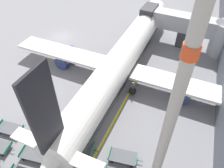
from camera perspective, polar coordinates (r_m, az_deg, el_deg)
name	(u,v)px	position (r m, az deg, el deg)	size (l,w,h in m)	color
ground_plane	(62,37)	(46.85, -13.00, 11.91)	(500.00, 500.00, 0.00)	gray
jet_bridge	(195,29)	(43.29, 20.77, 13.32)	(17.36, 5.55, 6.31)	#A8AAB2
airplane	(122,60)	(33.74, 2.52, 6.22)	(36.61, 41.96, 13.98)	white
baggage_dolly_row_mid_a_col_c	(35,154)	(27.57, -19.54, -16.90)	(3.95, 2.03, 0.92)	#515459
baggage_dolly_row_mid_a_col_d	(75,165)	(25.87, -9.74, -20.03)	(3.97, 2.13, 0.92)	#515459
baggage_dolly_row_mid_b_col_b	(10,129)	(30.84, -25.16, -10.51)	(3.94, 1.95, 0.92)	#515459
baggage_dolly_row_mid_b_col_c	(43,137)	(28.59, -17.57, -13.05)	(3.95, 2.02, 0.92)	#515459
baggage_dolly_row_mid_b_col_d	(80,146)	(26.92, -8.25, -15.73)	(3.92, 1.91, 0.92)	#515459
baggage_dolly_row_mid_b_col_e	(123,157)	(26.00, 2.88, -18.44)	(3.96, 2.05, 0.92)	#515459
apron_light_mast	(166,137)	(12.16, 13.82, -13.19)	(2.00, 0.70, 23.93)	#ADA89E
stand_guidance_stripe	(115,119)	(29.53, 0.71, -9.15)	(1.59, 22.99, 0.01)	yellow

